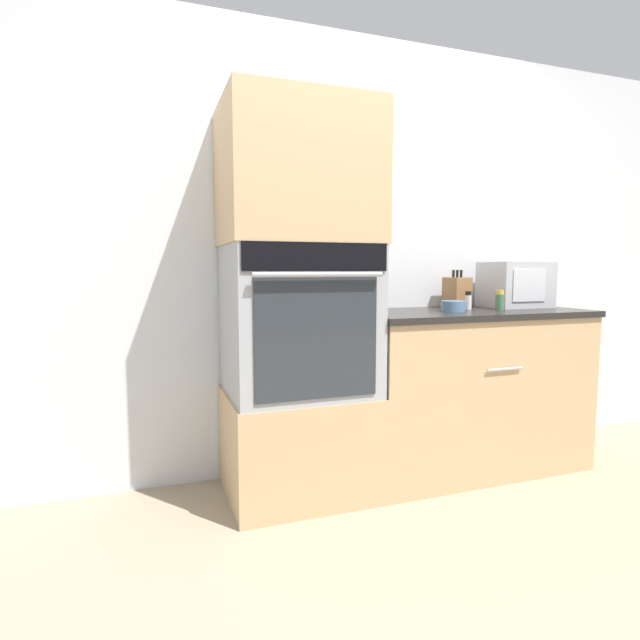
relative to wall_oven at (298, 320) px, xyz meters
name	(u,v)px	position (x,y,z in m)	size (l,w,h in m)	color
ground_plane	(388,506)	(0.37, -0.30, -0.91)	(12.00, 12.00, 0.00)	gray
wall_back	(341,255)	(0.37, 0.33, 0.34)	(8.00, 0.05, 2.50)	silver
oven_cabinet_base	(299,442)	(0.00, 0.00, -0.64)	(0.74, 0.60, 0.53)	tan
wall_oven	(298,320)	(0.00, 0.00, 0.00)	(0.71, 0.64, 0.75)	#9EA0A5
oven_cabinet_upper	(297,176)	(0.00, 0.00, 0.72)	(0.74, 0.60, 0.68)	tan
counter_unit	(468,389)	(1.04, 0.00, -0.44)	(1.36, 0.63, 0.93)	tan
microwave	(515,285)	(1.44, 0.10, 0.16)	(0.38, 0.29, 0.28)	#B2B5BA
knife_block	(457,292)	(1.07, 0.17, 0.12)	(0.11, 0.16, 0.23)	olive
bowl	(453,306)	(0.89, -0.04, 0.05)	(0.13, 0.13, 0.06)	#517599
condiment_jar_near	(364,305)	(0.42, 0.13, 0.06)	(0.04, 0.04, 0.07)	silver
condiment_jar_mid	(500,300)	(1.18, -0.07, 0.08)	(0.05, 0.05, 0.12)	#427047
condiment_jar_far	(468,301)	(1.06, 0.05, 0.07)	(0.04, 0.04, 0.11)	silver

